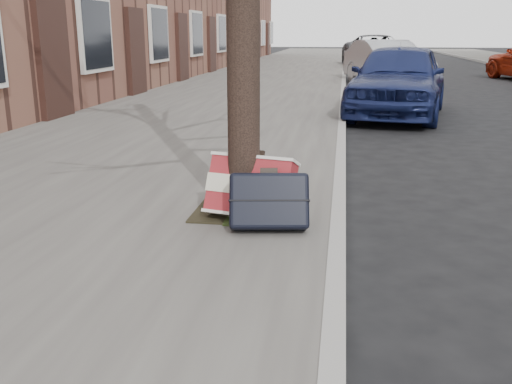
# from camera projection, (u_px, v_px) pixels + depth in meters

# --- Properties ---
(near_sidewalk) EXTENTS (5.00, 70.00, 0.12)m
(near_sidewalk) POSITION_uv_depth(u_px,v_px,m) (266.00, 81.00, 18.17)
(near_sidewalk) COLOR #67645E
(near_sidewalk) RESTS_ON ground
(dirt_patch) EXTENTS (0.85, 0.85, 0.02)m
(dirt_patch) POSITION_uv_depth(u_px,v_px,m) (248.00, 209.00, 4.78)
(dirt_patch) COLOR black
(dirt_patch) RESTS_ON near_sidewalk
(suitcase_red) EXTENTS (0.74, 0.51, 0.52)m
(suitcase_red) POSITION_uv_depth(u_px,v_px,m) (251.00, 188.00, 4.46)
(suitcase_red) COLOR maroon
(suitcase_red) RESTS_ON near_sidewalk
(suitcase_navy) EXTENTS (0.63, 0.43, 0.46)m
(suitcase_navy) POSITION_uv_depth(u_px,v_px,m) (269.00, 201.00, 4.22)
(suitcase_navy) COLOR black
(suitcase_navy) RESTS_ON near_sidewalk
(car_near_front) EXTENTS (2.35, 4.29, 1.38)m
(car_near_front) POSITION_uv_depth(u_px,v_px,m) (399.00, 79.00, 10.79)
(car_near_front) COLOR #161F4E
(car_near_front) RESTS_ON ground
(car_near_mid) EXTENTS (2.60, 4.28, 1.33)m
(car_near_mid) POSITION_uv_depth(u_px,v_px,m) (386.00, 63.00, 17.05)
(car_near_mid) COLOR #B2B4BA
(car_near_mid) RESTS_ON ground
(car_near_back) EXTENTS (3.07, 5.46, 1.44)m
(car_near_back) POSITION_uv_depth(u_px,v_px,m) (376.00, 52.00, 25.06)
(car_near_back) COLOR #323236
(car_near_back) RESTS_ON ground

